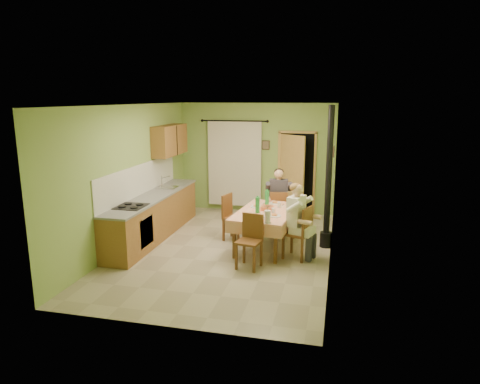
% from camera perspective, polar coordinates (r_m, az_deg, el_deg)
% --- Properties ---
extents(floor, '(4.00, 6.00, 0.01)m').
position_cam_1_polar(floor, '(8.53, -1.81, -7.62)').
color(floor, tan).
rests_on(floor, ground).
extents(room_shell, '(4.04, 6.04, 2.82)m').
position_cam_1_polar(room_shell, '(8.08, -1.89, 4.58)').
color(room_shell, '#92B65D').
rests_on(room_shell, ground).
extents(kitchen_run, '(0.64, 3.64, 1.56)m').
position_cam_1_polar(kitchen_run, '(9.30, -11.41, -3.03)').
color(kitchen_run, brown).
rests_on(kitchen_run, ground).
extents(upper_cabinets, '(0.35, 1.40, 0.70)m').
position_cam_1_polar(upper_cabinets, '(10.25, -9.33, 6.84)').
color(upper_cabinets, brown).
rests_on(upper_cabinets, room_shell).
extents(curtain, '(1.70, 0.07, 2.22)m').
position_cam_1_polar(curtain, '(11.08, -0.73, 3.84)').
color(curtain, black).
rests_on(curtain, ground).
extents(doorway, '(0.96, 0.57, 2.15)m').
position_cam_1_polar(doorway, '(10.80, 7.25, 2.37)').
color(doorway, black).
rests_on(doorway, ground).
extents(dining_table, '(1.24, 1.87, 0.76)m').
position_cam_1_polar(dining_table, '(8.50, 3.48, -4.99)').
color(dining_table, '#E29A79').
rests_on(dining_table, ground).
extents(tableware, '(0.71, 1.61, 0.33)m').
position_cam_1_polar(tableware, '(8.29, 3.42, -2.25)').
color(tableware, white).
rests_on(tableware, dining_table).
extents(chair_far, '(0.45, 0.45, 0.94)m').
position_cam_1_polar(chair_far, '(9.54, 5.11, -3.63)').
color(chair_far, brown).
rests_on(chair_far, ground).
extents(chair_near, '(0.46, 0.46, 0.95)m').
position_cam_1_polar(chair_near, '(7.55, 1.24, -7.99)').
color(chair_near, brown).
rests_on(chair_near, ground).
extents(chair_right, '(0.55, 0.55, 1.00)m').
position_cam_1_polar(chair_right, '(8.05, 7.69, -6.78)').
color(chair_right, brown).
rests_on(chair_right, ground).
extents(chair_left, '(0.50, 0.50, 0.97)m').
position_cam_1_polar(chair_left, '(8.98, -0.79, -4.60)').
color(chair_left, brown).
rests_on(chair_left, ground).
extents(man_far, '(0.63, 0.53, 1.39)m').
position_cam_1_polar(man_far, '(9.41, 5.17, -0.16)').
color(man_far, '#38333D').
rests_on(man_far, chair_far).
extents(man_right, '(0.58, 0.65, 1.39)m').
position_cam_1_polar(man_right, '(7.88, 7.71, -2.72)').
color(man_right, white).
rests_on(man_right, chair_right).
extents(stove_flue, '(0.24, 0.24, 2.80)m').
position_cam_1_polar(stove_flue, '(8.55, 11.61, -0.66)').
color(stove_flue, black).
rests_on(stove_flue, ground).
extents(picture_back, '(0.19, 0.03, 0.23)m').
position_cam_1_polar(picture_back, '(10.92, 3.46, 6.27)').
color(picture_back, black).
rests_on(picture_back, room_shell).
extents(picture_right, '(0.03, 0.31, 0.21)m').
position_cam_1_polar(picture_right, '(9.00, 12.41, 5.30)').
color(picture_right, brown).
rests_on(picture_right, room_shell).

